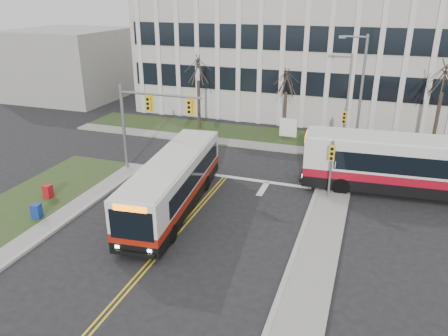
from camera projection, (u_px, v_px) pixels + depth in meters
ground at (176, 233)px, 23.49m from camera, size 120.00×120.00×0.00m
sidewalk_west at (2, 257)px, 21.21m from camera, size 1.20×26.00×0.14m
sidewalk_east at (299, 327)px, 16.80m from camera, size 2.00×26.00×0.14m
sidewalk_cross at (312, 152)px, 35.25m from camera, size 44.00×1.60×0.14m
building_lawn at (317, 141)px, 37.71m from camera, size 44.00×5.00×0.12m
office_building at (338, 54)px, 45.99m from camera, size 40.00×16.00×12.00m
building_annex at (70, 64)px, 52.68m from camera, size 12.00×12.00×8.00m
mast_arm_signal at (144, 114)px, 29.88m from camera, size 6.11×0.38×6.20m
signal_pole_near at (331, 162)px, 26.40m from camera, size 0.34×0.39×3.80m
signal_pole_far at (344, 124)px, 33.85m from camera, size 0.34×0.39×3.80m
streetlight at (359, 89)px, 33.29m from camera, size 2.15×0.25×9.20m
directory_sign at (288, 128)px, 37.62m from camera, size 1.50×0.12×2.00m
tree_left at (198, 71)px, 39.01m from camera, size 1.80×1.80×7.70m
tree_mid at (286, 83)px, 36.99m from camera, size 1.80×1.80×6.82m
tree_right at (444, 80)px, 32.78m from camera, size 1.80×1.80×8.25m
bus_main at (173, 184)px, 25.63m from camera, size 3.73×11.85×3.11m
bus_cross at (413, 167)px, 27.48m from camera, size 13.63×3.89×3.59m
newspaper_box_blue at (37, 212)px, 24.71m from camera, size 0.56×0.52×0.95m
newspaper_box_red at (48, 192)px, 27.15m from camera, size 0.53×0.49×0.95m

